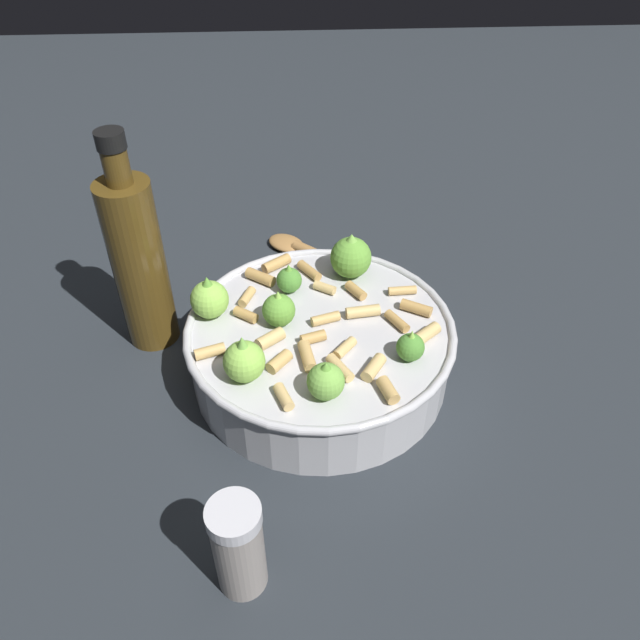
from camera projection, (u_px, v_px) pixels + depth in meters
name	position (u px, v px, depth m)	size (l,w,h in m)	color
ground_plane	(320.00, 372.00, 0.65)	(2.40, 2.40, 0.00)	#23282D
cooking_pan	(319.00, 345.00, 0.63)	(0.27, 0.27, 0.11)	#B7B7BC
pepper_shaker	(238.00, 547.00, 0.45)	(0.04, 0.04, 0.09)	gray
olive_oil_bottle	(138.00, 261.00, 0.63)	(0.05, 0.05, 0.24)	#4C3814
wooden_spoon	(324.00, 259.00, 0.80)	(0.17, 0.15, 0.02)	#9E703D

